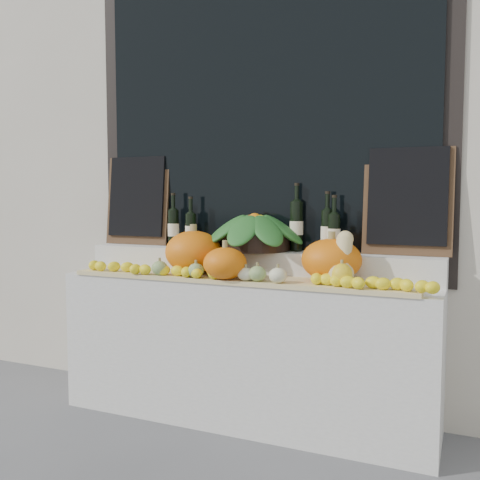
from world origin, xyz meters
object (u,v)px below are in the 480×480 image
butternut_squash (342,261)px  wine_bottle_tall (296,226)px  pumpkin_left (194,252)px  produce_bowl (255,232)px  pumpkin_right (331,260)px

butternut_squash → wine_bottle_tall: wine_bottle_tall is taller
butternut_squash → pumpkin_left: bearing=176.4°
wine_bottle_tall → butternut_squash: bearing=-43.1°
pumpkin_left → produce_bowl: 0.41m
pumpkin_left → butternut_squash: size_ratio=1.22×
wine_bottle_tall → pumpkin_left: bearing=-153.6°
produce_bowl → wine_bottle_tall: bearing=14.7°
wine_bottle_tall → pumpkin_right: bearing=-41.7°
pumpkin_left → butternut_squash: (0.94, -0.06, -0.01)m
pumpkin_right → butternut_squash: size_ratio=1.18×
produce_bowl → wine_bottle_tall: 0.26m
pumpkin_left → produce_bowl: produce_bowl is taller
pumpkin_left → pumpkin_right: 0.86m
pumpkin_left → wine_bottle_tall: size_ratio=0.83×
pumpkin_left → wine_bottle_tall: 0.66m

